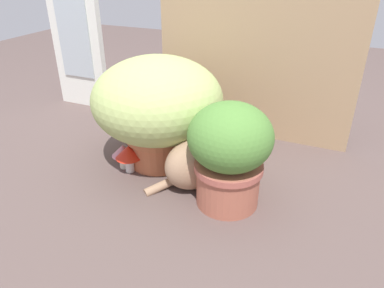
{
  "coord_description": "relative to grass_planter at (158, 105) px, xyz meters",
  "views": [
    {
      "loc": [
        0.55,
        -1.15,
        0.86
      ],
      "look_at": [
        0.04,
        0.02,
        0.18
      ],
      "focal_mm": 33.67,
      "sensor_mm": 36.0,
      "label": 1
    }
  ],
  "objects": [
    {
      "name": "ground_plane",
      "position": [
        0.16,
        -0.12,
        -0.28
      ],
      "size": [
        6.0,
        6.0,
        0.0
      ],
      "primitive_type": "plane",
      "color": "brown"
    },
    {
      "name": "cardboard_backdrop",
      "position": [
        0.3,
        0.44,
        0.08
      ],
      "size": [
        0.99,
        0.03,
        0.71
      ],
      "primitive_type": "cube",
      "color": "tan",
      "rests_on": "ground"
    },
    {
      "name": "window_panel_white",
      "position": [
        -0.77,
        0.44,
        0.13
      ],
      "size": [
        0.34,
        0.05,
        0.82
      ],
      "color": "white",
      "rests_on": "ground"
    },
    {
      "name": "grass_planter",
      "position": [
        0.0,
        0.0,
        0.0
      ],
      "size": [
        0.57,
        0.57,
        0.49
      ],
      "color": "#BF6641",
      "rests_on": "ground"
    },
    {
      "name": "leafy_planter",
      "position": [
        0.39,
        -0.18,
        -0.06
      ],
      "size": [
        0.31,
        0.31,
        0.41
      ],
      "color": "#AB5D48",
      "rests_on": "ground"
    },
    {
      "name": "cat",
      "position": [
        0.24,
        -0.12,
        -0.16
      ],
      "size": [
        0.32,
        0.32,
        0.32
      ],
      "color": "#A47F61",
      "rests_on": "ground"
    },
    {
      "name": "mushroom_ornament_pink",
      "position": [
        -0.12,
        -0.12,
        -0.2
      ],
      "size": [
        0.1,
        0.1,
        0.11
      ],
      "color": "silver",
      "rests_on": "ground"
    },
    {
      "name": "mushroom_ornament_red",
      "position": [
        -0.08,
        -0.14,
        -0.19
      ],
      "size": [
        0.12,
        0.12,
        0.13
      ],
      "color": "silver",
      "rests_on": "ground"
    }
  ]
}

